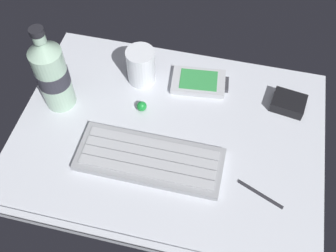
{
  "coord_description": "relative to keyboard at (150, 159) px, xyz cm",
  "views": [
    {
      "loc": [
        10.18,
        -43.63,
        68.94
      ],
      "look_at": [
        0.0,
        0.0,
        3.0
      ],
      "focal_mm": 42.08,
      "sensor_mm": 36.0,
      "label": 1
    }
  ],
  "objects": [
    {
      "name": "handheld_device",
      "position": [
        5.85,
        22.02,
        -0.08
      ],
      "size": [
        13.33,
        8.82,
        1.5
      ],
      "color": "#B7BABF",
      "rests_on": "ground_plane"
    },
    {
      "name": "ground_plane",
      "position": [
        2.07,
        6.88,
        -1.79
      ],
      "size": [
        64.0,
        48.0,
        2.8
      ],
      "color": "silver"
    },
    {
      "name": "keyboard",
      "position": [
        0.0,
        0.0,
        0.0
      ],
      "size": [
        29.05,
        11.14,
        1.7
      ],
      "color": "#93969B",
      "rests_on": "ground_plane"
    },
    {
      "name": "charger_block",
      "position": [
        25.87,
        20.11,
        0.39
      ],
      "size": [
        7.78,
        6.61,
        2.4
      ],
      "primitive_type": "cube",
      "rotation": [
        0.0,
        0.0,
        -0.16
      ],
      "color": "black",
      "rests_on": "ground_plane"
    },
    {
      "name": "trackball_mouse",
      "position": [
        -4.93,
        12.11,
        0.29
      ],
      "size": [
        2.2,
        2.2,
        2.2
      ],
      "primitive_type": "sphere",
      "color": "#198C33",
      "rests_on": "ground_plane"
    },
    {
      "name": "stylus_pen",
      "position": [
        22.22,
        -2.2,
        -0.46
      ],
      "size": [
        9.04,
        4.3,
        0.7
      ],
      "primitive_type": "cylinder",
      "rotation": [
        0.0,
        1.57,
        -0.39
      ],
      "color": "#26262B",
      "rests_on": "ground_plane"
    },
    {
      "name": "water_bottle",
      "position": [
        -22.9,
        10.32,
        8.2
      ],
      "size": [
        6.73,
        6.73,
        20.8
      ],
      "color": "#9EC1A8",
      "rests_on": "ground_plane"
    },
    {
      "name": "juice_cup",
      "position": [
        -7.25,
        20.63,
        3.1
      ],
      "size": [
        6.4,
        6.4,
        8.5
      ],
      "color": "silver",
      "rests_on": "ground_plane"
    }
  ]
}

